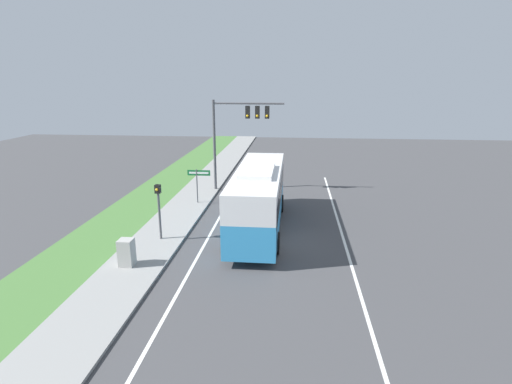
# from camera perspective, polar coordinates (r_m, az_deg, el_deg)

# --- Properties ---
(ground_plane) EXTENTS (80.00, 80.00, 0.00)m
(ground_plane) POSITION_cam_1_polar(r_m,az_deg,el_deg) (20.81, 2.72, -7.36)
(ground_plane) COLOR #424244
(sidewalk) EXTENTS (2.80, 80.00, 0.12)m
(sidewalk) POSITION_cam_1_polar(r_m,az_deg,el_deg) (21.93, -13.78, -6.41)
(sidewalk) COLOR gray
(sidewalk) RESTS_ON ground_plane
(grass_verge) EXTENTS (3.60, 80.00, 0.10)m
(grass_verge) POSITION_cam_1_polar(r_m,az_deg,el_deg) (23.16, -21.32, -5.89)
(grass_verge) COLOR #477538
(grass_verge) RESTS_ON ground_plane
(lane_divider_near) EXTENTS (0.14, 30.00, 0.01)m
(lane_divider_near) POSITION_cam_1_polar(r_m,az_deg,el_deg) (21.26, -7.09, -6.94)
(lane_divider_near) COLOR silver
(lane_divider_near) RESTS_ON ground_plane
(lane_divider_far) EXTENTS (0.14, 30.00, 0.01)m
(lane_divider_far) POSITION_cam_1_polar(r_m,az_deg,el_deg) (20.98, 12.68, -7.54)
(lane_divider_far) COLOR silver
(lane_divider_far) RESTS_ON ground_plane
(bus) EXTENTS (2.60, 10.48, 3.68)m
(bus) POSITION_cam_1_polar(r_m,az_deg,el_deg) (22.11, 0.38, -0.41)
(bus) COLOR #3393D1
(bus) RESTS_ON ground_plane
(signal_gantry) EXTENTS (5.25, 0.41, 6.79)m
(signal_gantry) POSITION_cam_1_polar(r_m,az_deg,el_deg) (29.60, -2.71, 9.42)
(signal_gantry) COLOR #4C4C51
(signal_gantry) RESTS_ON ground_plane
(pedestrian_signal) EXTENTS (0.28, 0.34, 3.04)m
(pedestrian_signal) POSITION_cam_1_polar(r_m,az_deg,el_deg) (21.04, -13.73, -1.54)
(pedestrian_signal) COLOR #4C4C51
(pedestrian_signal) RESTS_ON ground_plane
(street_sign) EXTENTS (1.54, 0.08, 2.42)m
(street_sign) POSITION_cam_1_polar(r_m,az_deg,el_deg) (27.03, -8.28, 1.81)
(street_sign) COLOR #4C4C51
(street_sign) RESTS_ON ground_plane
(utility_cabinet) EXTENTS (0.62, 0.61, 1.23)m
(utility_cabinet) POSITION_cam_1_polar(r_m,az_deg,el_deg) (18.88, -18.01, -8.22)
(utility_cabinet) COLOR #A8A8A3
(utility_cabinet) RESTS_ON sidewalk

